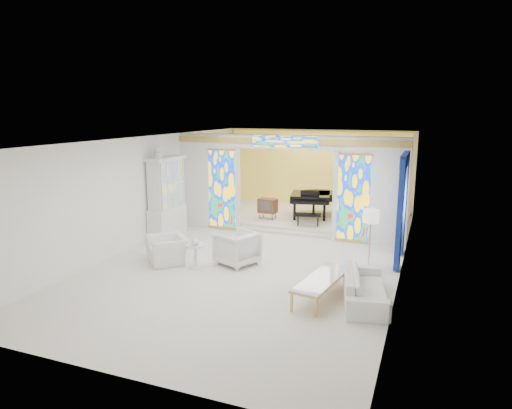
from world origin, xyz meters
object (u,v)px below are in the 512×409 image
at_px(armchair_left, 167,250).
at_px(grand_piano, 314,197).
at_px(armchair_right, 237,248).
at_px(china_cabinet, 167,198).
at_px(coffee_table, 322,279).
at_px(sofa, 365,287).
at_px(tv_console, 268,206).

distance_m(armchair_left, grand_piano, 5.99).
bearing_deg(armchair_right, armchair_left, -50.56).
xyz_separation_m(china_cabinet, coffee_table, (5.35, -2.83, -0.78)).
distance_m(armchair_left, sofa, 4.94).
bearing_deg(coffee_table, tv_console, 120.07).
distance_m(china_cabinet, grand_piano, 4.99).
xyz_separation_m(armchair_right, tv_console, (-0.66, 4.06, 0.21)).
height_order(grand_piano, tv_console, grand_piano).
height_order(sofa, grand_piano, grand_piano).
bearing_deg(coffee_table, grand_piano, 105.62).
height_order(coffee_table, tv_console, tv_console).
bearing_deg(coffee_table, armchair_right, 152.46).
distance_m(coffee_table, grand_piano, 6.53).
bearing_deg(armchair_left, china_cabinet, 166.68).
bearing_deg(armchair_left, sofa, 37.67).
relative_size(china_cabinet, armchair_left, 2.72).
distance_m(sofa, coffee_table, 0.84).
bearing_deg(coffee_table, armchair_left, 169.31).
bearing_deg(sofa, tv_console, 25.15).
height_order(coffee_table, grand_piano, grand_piano).
bearing_deg(armchair_right, china_cabinet, -95.08).
relative_size(grand_piano, tv_console, 3.87).
height_order(china_cabinet, coffee_table, china_cabinet).
height_order(armchair_right, tv_console, tv_console).
bearing_deg(tv_console, grand_piano, 39.71).
height_order(armchair_left, tv_console, tv_console).
bearing_deg(armchair_left, armchair_right, 61.38).
bearing_deg(tv_console, china_cabinet, -128.36).
distance_m(china_cabinet, tv_console, 3.41).
height_order(armchair_right, grand_piano, grand_piano).
relative_size(armchair_left, coffee_table, 0.50).
height_order(china_cabinet, tv_console, china_cabinet).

